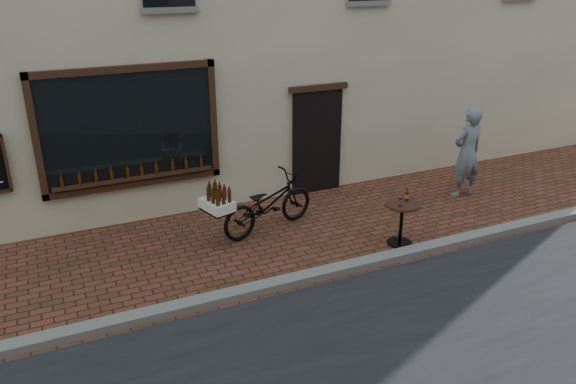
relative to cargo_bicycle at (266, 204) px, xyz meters
name	(u,v)px	position (x,y,z in m)	size (l,w,h in m)	color
ground	(307,288)	(-0.19, -2.10, -0.54)	(90.00, 90.00, 0.00)	#4D2A19
kerb	(302,278)	(-0.19, -1.90, -0.48)	(90.00, 0.25, 0.12)	slate
cargo_bicycle	(266,204)	(0.00, 0.00, 0.00)	(2.39, 1.26, 1.12)	black
bistro_table	(402,215)	(1.94, -1.47, 0.02)	(0.60, 0.60, 1.03)	black
pedestrian	(467,153)	(4.43, -0.17, 0.42)	(0.70, 0.46, 1.92)	slate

